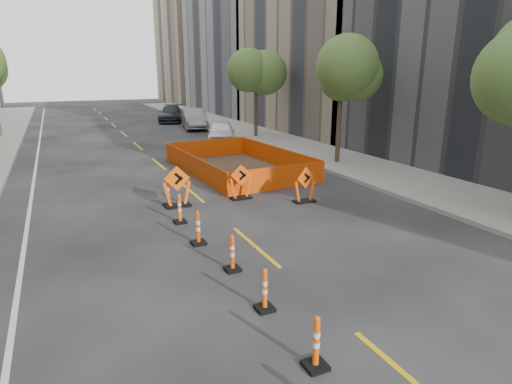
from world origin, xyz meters
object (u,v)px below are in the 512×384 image
channelizer_3 (265,290)px  chevron_sign_left (177,186)px  channelizer_7 (168,193)px  chevron_sign_right (305,185)px  parked_car_mid (194,118)px  parked_car_far (171,114)px  channelizer_6 (180,209)px  channelizer_4 (232,253)px  channelizer_5 (198,227)px  chevron_sign_center (241,182)px  parked_car_near (221,132)px  channelizer_2 (316,342)px

channelizer_3 → chevron_sign_left: 7.49m
channelizer_7 → chevron_sign_right: 4.97m
parked_car_mid → parked_car_far: parked_car_mid is taller
chevron_sign_left → parked_car_far: (6.35, 26.10, 0.00)m
channelizer_6 → chevron_sign_right: chevron_sign_right is taller
channelizer_4 → parked_car_far: (6.48, 31.65, 0.28)m
channelizer_5 → channelizer_6: channelizer_5 is taller
channelizer_3 → chevron_sign_center: size_ratio=0.69×
channelizer_5 → parked_car_near: size_ratio=0.22×
parked_car_mid → channelizer_3: bearing=-93.5°
channelizer_7 → chevron_sign_center: chevron_sign_center is taller
channelizer_3 → parked_car_mid: (7.07, 27.87, 0.38)m
chevron_sign_center → parked_car_near: (3.89, 12.54, 0.09)m
channelizer_3 → channelizer_6: size_ratio=0.96×
chevron_sign_center → parked_car_near: 13.13m
channelizer_6 → parked_car_far: 28.60m
channelizer_5 → chevron_sign_right: bearing=24.6°
channelizer_3 → channelizer_4: bearing=87.8°
channelizer_2 → channelizer_5: channelizer_5 is taller
channelizer_6 → parked_car_near: (6.70, 14.17, 0.27)m
channelizer_3 → parked_car_far: (6.55, 33.58, 0.29)m
parked_car_mid → chevron_sign_left: bearing=-97.9°
channelizer_3 → channelizer_4: size_ratio=0.98×
channelizer_3 → channelizer_4: channelizer_4 is taller
channelizer_2 → channelizer_7: channelizer_2 is taller
chevron_sign_right → parked_car_near: size_ratio=0.30×
channelizer_7 → parked_car_near: 13.91m
channelizer_4 → chevron_sign_right: (4.51, 4.11, 0.20)m
parked_car_near → channelizer_2: bearing=-86.2°
channelizer_4 → channelizer_5: size_ratio=0.94×
chevron_sign_right → parked_car_far: (1.96, 27.54, 0.08)m
channelizer_6 → chevron_sign_right: (4.77, 0.25, 0.19)m
channelizer_5 → chevron_sign_left: (0.38, 3.63, 0.25)m
channelizer_7 → channelizer_5: bearing=-91.4°
channelizer_6 → channelizer_2: bearing=-88.8°
channelizer_6 → chevron_sign_center: chevron_sign_center is taller
channelizer_5 → parked_car_far: size_ratio=0.19×
channelizer_7 → parked_car_near: (6.60, 12.24, 0.29)m
parked_car_near → chevron_sign_center: bearing=-86.8°
channelizer_3 → channelizer_5: (-0.18, 3.86, 0.04)m
channelizer_5 → chevron_sign_right: 5.24m
channelizer_5 → parked_car_near: bearing=67.4°
chevron_sign_left → parked_car_near: (6.32, 12.47, 0.01)m
chevron_sign_right → parked_car_mid: (2.48, 21.83, 0.17)m
chevron_sign_left → parked_car_mid: 21.51m
channelizer_3 → channelizer_7: 7.71m
channelizer_5 → chevron_sign_left: 3.66m
parked_car_mid → parked_car_far: size_ratio=0.99×
channelizer_3 → parked_car_far: size_ratio=0.18×
parked_car_far → channelizer_2: bearing=-81.7°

